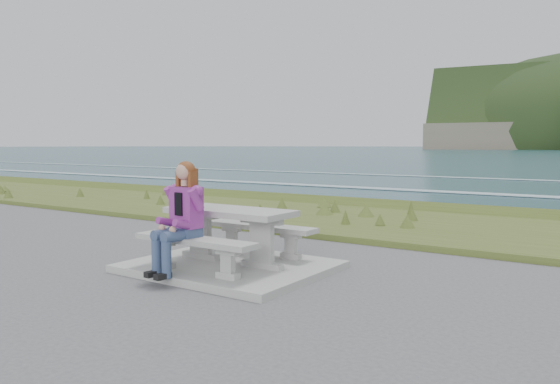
% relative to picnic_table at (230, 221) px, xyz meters
% --- Properties ---
extents(concrete_slab, '(2.60, 2.10, 0.10)m').
position_rel_picnic_table_xyz_m(concrete_slab, '(-0.00, 0.00, -0.63)').
color(concrete_slab, '#A09F9B').
rests_on(concrete_slab, ground).
extents(picnic_table, '(1.80, 0.75, 0.75)m').
position_rel_picnic_table_xyz_m(picnic_table, '(0.00, 0.00, 0.00)').
color(picnic_table, '#A09F9B').
rests_on(picnic_table, concrete_slab).
extents(bench_landward, '(1.80, 0.35, 0.45)m').
position_rel_picnic_table_xyz_m(bench_landward, '(0.00, -0.70, -0.23)').
color(bench_landward, '#A09F9B').
rests_on(bench_landward, concrete_slab).
extents(bench_seaward, '(1.80, 0.35, 0.45)m').
position_rel_picnic_table_xyz_m(bench_seaward, '(0.00, 0.70, -0.23)').
color(bench_seaward, '#A09F9B').
rests_on(bench_seaward, concrete_slab).
extents(grass_verge, '(160.00, 4.50, 0.22)m').
position_rel_picnic_table_xyz_m(grass_verge, '(-0.00, 5.00, -0.68)').
color(grass_verge, '#41511E').
rests_on(grass_verge, ground).
extents(shore_drop, '(160.00, 0.80, 2.20)m').
position_rel_picnic_table_xyz_m(shore_drop, '(-0.00, 7.90, -0.68)').
color(shore_drop, '#6E6453').
rests_on(shore_drop, ground).
extents(ocean, '(1600.00, 1600.00, 0.09)m').
position_rel_picnic_table_xyz_m(ocean, '(-0.00, 25.09, -2.42)').
color(ocean, '#1B424D').
rests_on(ocean, ground).
extents(seated_woman, '(0.45, 0.73, 1.41)m').
position_rel_picnic_table_xyz_m(seated_woman, '(-0.17, -0.83, -0.06)').
color(seated_woman, navy).
rests_on(seated_woman, concrete_slab).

